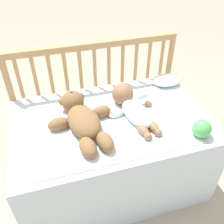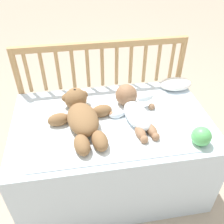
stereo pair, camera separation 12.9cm
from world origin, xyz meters
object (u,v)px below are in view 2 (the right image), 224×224
(baby, at_px, (133,108))
(toy_ball, at_px, (201,136))
(teddy_bear, at_px, (82,116))
(small_pillow, at_px, (175,84))

(baby, xyz_separation_m, toy_ball, (0.26, -0.26, 0.00))
(teddy_bear, xyz_separation_m, toy_ball, (0.54, -0.24, -0.00))
(baby, distance_m, small_pillow, 0.39)
(teddy_bear, xyz_separation_m, baby, (0.28, 0.03, -0.01))
(small_pillow, bearing_deg, teddy_bear, -157.56)
(toy_ball, bearing_deg, teddy_bear, 156.35)
(baby, distance_m, toy_ball, 0.37)
(baby, bearing_deg, toy_ball, -44.97)
(teddy_bear, distance_m, toy_ball, 0.59)
(toy_ball, bearing_deg, baby, 135.03)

